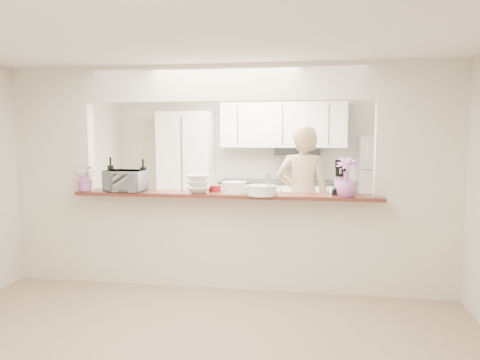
% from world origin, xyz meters
% --- Properties ---
extents(floor, '(6.00, 6.00, 0.00)m').
position_xyz_m(floor, '(0.00, 0.00, 0.00)').
color(floor, tan).
rests_on(floor, ground).
extents(tile_overlay, '(5.00, 2.90, 0.01)m').
position_xyz_m(tile_overlay, '(0.00, 1.55, 0.01)').
color(tile_overlay, beige).
rests_on(tile_overlay, floor).
extents(partition, '(5.00, 0.15, 2.50)m').
position_xyz_m(partition, '(0.00, 0.00, 1.48)').
color(partition, silver).
rests_on(partition, floor).
extents(bar_counter, '(3.40, 0.38, 1.09)m').
position_xyz_m(bar_counter, '(0.00, -0.00, 0.58)').
color(bar_counter, silver).
rests_on(bar_counter, floor).
extents(kitchen_cabinets, '(3.15, 0.62, 2.25)m').
position_xyz_m(kitchen_cabinets, '(-0.19, 2.72, 0.97)').
color(kitchen_cabinets, white).
rests_on(kitchen_cabinets, floor).
extents(refrigerator, '(0.75, 0.70, 1.70)m').
position_xyz_m(refrigerator, '(2.05, 2.65, 0.85)').
color(refrigerator, '#B4B4B9').
rests_on(refrigerator, floor).
extents(flower_left, '(0.27, 0.24, 0.29)m').
position_xyz_m(flower_left, '(-1.60, -0.15, 1.24)').
color(flower_left, '#ED7DCE').
rests_on(flower_left, bar_counter).
extents(wine_bottle_a, '(0.08, 0.08, 0.38)m').
position_xyz_m(wine_bottle_a, '(-1.40, 0.07, 1.24)').
color(wine_bottle_a, black).
rests_on(wine_bottle_a, bar_counter).
extents(wine_bottle_b, '(0.07, 0.07, 0.36)m').
position_xyz_m(wine_bottle_b, '(-1.00, 0.07, 1.23)').
color(wine_bottle_b, black).
rests_on(wine_bottle_b, bar_counter).
extents(toaster_oven, '(0.45, 0.32, 0.24)m').
position_xyz_m(toaster_oven, '(-1.15, -0.10, 1.21)').
color(toaster_oven, '#9D9DA1').
rests_on(toaster_oven, bar_counter).
extents(serving_bowls, '(0.31, 0.31, 0.20)m').
position_xyz_m(serving_bowls, '(-0.30, -0.09, 1.19)').
color(serving_bowls, white).
rests_on(serving_bowls, bar_counter).
extents(plate_stack_a, '(0.28, 0.28, 0.13)m').
position_xyz_m(plate_stack_a, '(0.10, -0.06, 1.15)').
color(plate_stack_a, white).
rests_on(plate_stack_a, bar_counter).
extents(plate_stack_b, '(0.31, 0.31, 0.11)m').
position_xyz_m(plate_stack_b, '(0.42, -0.19, 1.14)').
color(plate_stack_b, white).
rests_on(plate_stack_b, bar_counter).
extents(red_bowl, '(0.15, 0.15, 0.07)m').
position_xyz_m(red_bowl, '(-0.15, 0.08, 1.12)').
color(red_bowl, maroon).
rests_on(red_bowl, bar_counter).
extents(tan_bowl, '(0.15, 0.15, 0.07)m').
position_xyz_m(tan_bowl, '(0.22, -0.03, 1.13)').
color(tan_bowl, beige).
rests_on(tan_bowl, bar_counter).
extents(utensil_caddy, '(0.28, 0.23, 0.23)m').
position_xyz_m(utensil_caddy, '(0.45, -0.15, 1.19)').
color(utensil_caddy, silver).
rests_on(utensil_caddy, bar_counter).
extents(stand_mixer, '(0.18, 0.27, 0.38)m').
position_xyz_m(stand_mixer, '(1.25, 0.06, 1.26)').
color(stand_mixer, black).
rests_on(stand_mixer, bar_counter).
extents(flower_right, '(0.25, 0.25, 0.41)m').
position_xyz_m(flower_right, '(1.30, -0.15, 1.30)').
color(flower_right, '#B867C0').
rests_on(flower_right, bar_counter).
extents(person, '(0.67, 0.44, 1.83)m').
position_xyz_m(person, '(0.83, 0.80, 0.92)').
color(person, tan).
rests_on(person, floor).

